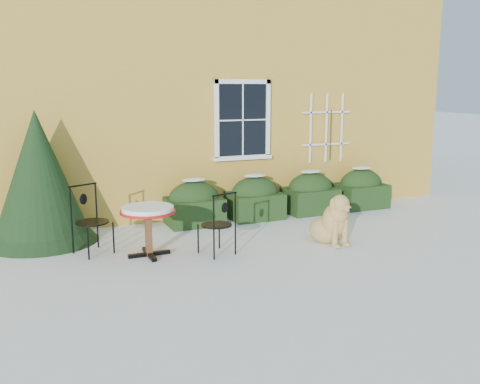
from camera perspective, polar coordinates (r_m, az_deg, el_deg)
name	(u,v)px	position (r m, az deg, el deg)	size (l,w,h in m)	color
ground	(266,260)	(8.33, 2.75, -7.31)	(80.00, 80.00, 0.00)	white
house	(149,65)	(14.53, -9.68, 13.26)	(12.40, 8.40, 6.40)	gold
hedge_row	(283,196)	(11.15, 4.63, -0.46)	(4.95, 0.80, 0.91)	black
evergreen_shrub	(40,190)	(9.71, -20.57, 0.20)	(1.88, 1.88, 2.27)	black
bistro_table	(148,215)	(8.49, -9.79, -2.42)	(0.87, 0.87, 0.80)	black
patio_chair_near	(218,223)	(8.48, -2.34, -3.37)	(0.56, 0.56, 1.02)	black
patio_chair_far	(91,220)	(8.88, -15.65, -2.85)	(0.65, 0.64, 1.11)	black
dog	(332,223)	(9.23, 9.77, -3.26)	(0.65, 1.03, 0.91)	tan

